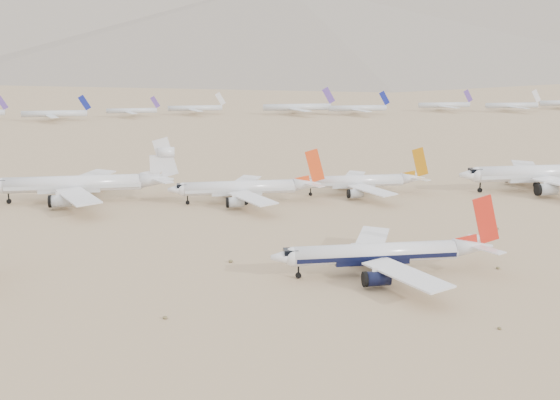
# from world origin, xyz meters

# --- Properties ---
(ground) EXTENTS (7000.00, 7000.00, 0.00)m
(ground) POSITION_xyz_m (0.00, 0.00, 0.00)
(ground) COLOR #907254
(ground) RESTS_ON ground
(main_airliner) EXTENTS (45.23, 44.17, 15.96)m
(main_airliner) POSITION_xyz_m (0.09, 2.15, 4.39)
(main_airliner) COLOR silver
(main_airliner) RESTS_ON ground
(row2_navy_widebody) EXTENTS (54.63, 53.42, 19.43)m
(row2_navy_widebody) POSITION_xyz_m (73.63, 72.46, 5.43)
(row2_navy_widebody) COLOR silver
(row2_navy_widebody) RESTS_ON ground
(row2_gold_tail) EXTENTS (39.99, 39.11, 14.24)m
(row2_gold_tail) POSITION_xyz_m (14.73, 75.69, 3.98)
(row2_gold_tail) COLOR silver
(row2_gold_tail) RESTS_ON ground
(row2_orange_tail) EXTENTS (43.42, 42.48, 15.49)m
(row2_orange_tail) POSITION_xyz_m (-21.30, 69.77, 4.35)
(row2_orange_tail) COLOR silver
(row2_orange_tail) RESTS_ON ground
(row2_white_trijet) EXTENTS (52.59, 51.40, 18.64)m
(row2_white_trijet) POSITION_xyz_m (-68.29, 78.54, 5.40)
(row2_white_trijet) COLOR silver
(row2_white_trijet) RESTS_ON ground
(distant_storage_row) EXTENTS (622.98, 56.42, 14.63)m
(distant_storage_row) POSITION_xyz_m (37.62, 303.57, 4.26)
(distant_storage_row) COLOR silver
(distant_storage_row) RESTS_ON ground
(foothills) EXTENTS (4637.50, 1395.00, 155.00)m
(foothills) POSITION_xyz_m (526.68, 1100.00, 67.15)
(foothills) COLOR slate
(foothills) RESTS_ON ground
(desert_scrub) EXTENTS (261.14, 121.67, 0.63)m
(desert_scrub) POSITION_xyz_m (-0.16, -29.79, 0.29)
(desert_scrub) COLOR brown
(desert_scrub) RESTS_ON ground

